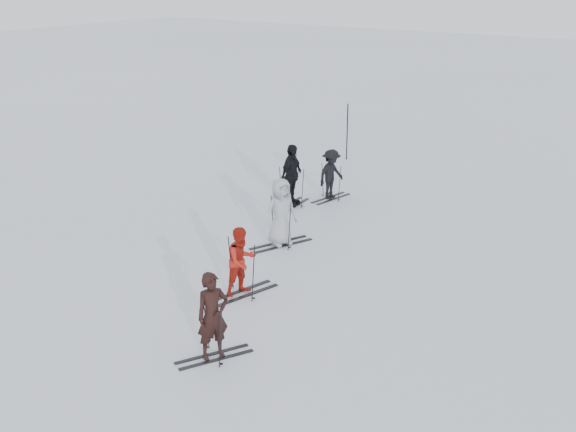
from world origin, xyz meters
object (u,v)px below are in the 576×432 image
(skier_near_dark, at_px, (213,317))
(skier_uphill_far, at_px, (331,175))
(skier_red, at_px, (242,262))
(skier_grey, at_px, (281,213))
(skier_uphill_left, at_px, (292,176))
(piste_marker, at_px, (347,132))

(skier_near_dark, bearing_deg, skier_uphill_far, 46.09)
(skier_uphill_far, bearing_deg, skier_red, -154.73)
(skier_red, bearing_deg, skier_near_dark, -138.62)
(skier_grey, bearing_deg, skier_near_dark, -135.37)
(skier_red, bearing_deg, skier_grey, 33.44)
(skier_grey, bearing_deg, skier_uphill_left, 51.32)
(skier_near_dark, bearing_deg, skier_red, 54.27)
(skier_near_dark, bearing_deg, skier_grey, 50.07)
(skier_grey, distance_m, skier_uphill_far, 4.21)
(skier_near_dark, bearing_deg, piste_marker, 47.92)
(skier_red, xyz_separation_m, piste_marker, (-3.95, 11.50, 0.27))
(skier_near_dark, height_order, skier_grey, skier_grey)
(skier_near_dark, distance_m, skier_uphill_left, 9.13)
(skier_uphill_left, xyz_separation_m, piste_marker, (-1.36, 5.71, 0.11))
(skier_red, relative_size, piste_marker, 0.74)
(skier_red, distance_m, skier_grey, 3.14)
(skier_grey, distance_m, skier_uphill_left, 3.24)
(skier_red, relative_size, skier_uphill_far, 1.00)
(skier_near_dark, relative_size, skier_uphill_far, 1.09)
(skier_uphill_left, height_order, piste_marker, piste_marker)
(skier_uphill_far, distance_m, piste_marker, 4.88)
(skier_uphill_left, distance_m, skier_uphill_far, 1.43)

